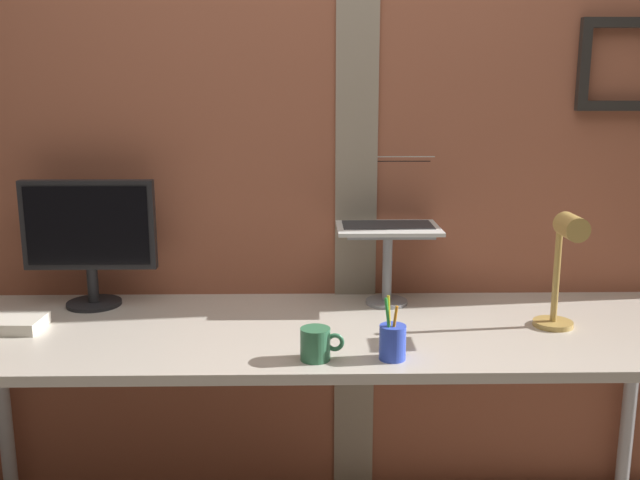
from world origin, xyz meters
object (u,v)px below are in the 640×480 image
(desk_lamp, at_px, (564,259))
(pen_cup, at_px, (392,342))
(laptop, at_px, (386,208))
(monitor, at_px, (89,232))
(coffee_mug, at_px, (316,344))

(desk_lamp, height_order, pen_cup, desk_lamp)
(laptop, bearing_deg, monitor, -175.60)
(monitor, distance_m, laptop, 0.98)
(pen_cup, height_order, coffee_mug, pen_cup)
(desk_lamp, distance_m, coffee_mug, 0.78)
(monitor, bearing_deg, desk_lamp, -11.22)
(desk_lamp, bearing_deg, laptop, 142.88)
(monitor, height_order, pen_cup, monitor)
(monitor, height_order, laptop, laptop)
(pen_cup, bearing_deg, desk_lamp, 21.37)
(laptop, height_order, coffee_mug, laptop)
(monitor, bearing_deg, pen_cup, -27.74)
(monitor, xyz_separation_m, desk_lamp, (1.46, -0.29, -0.03))
(laptop, bearing_deg, pen_cup, -93.95)
(desk_lamp, relative_size, coffee_mug, 3.06)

